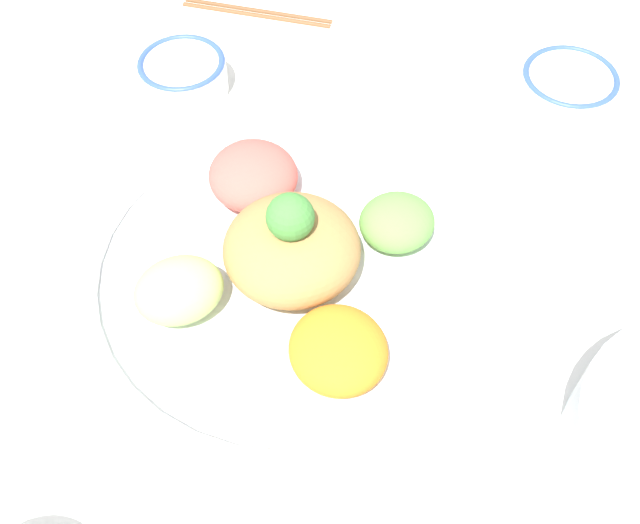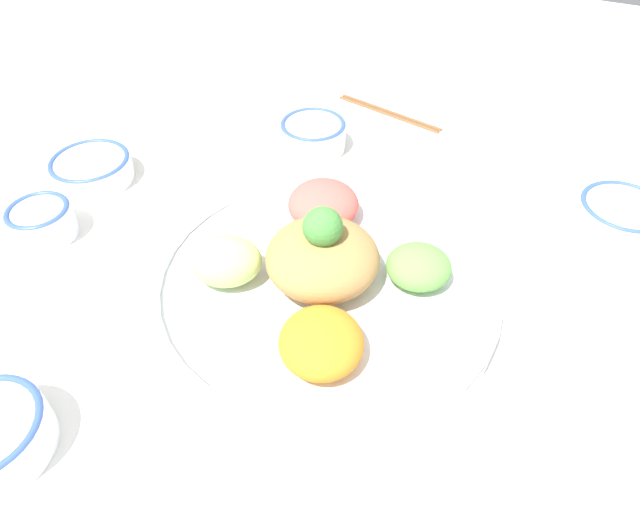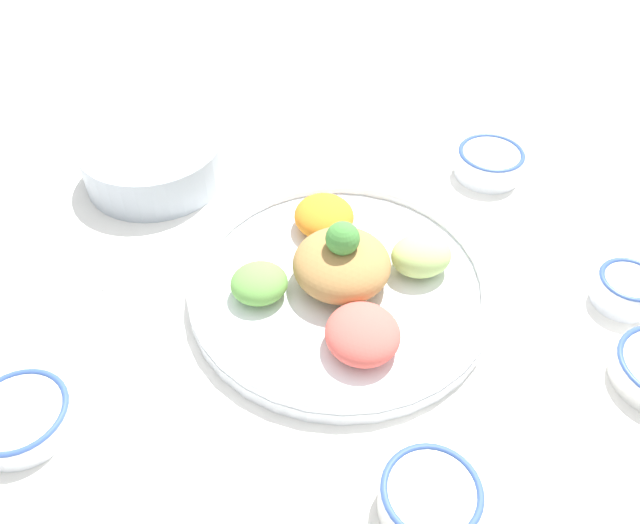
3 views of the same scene
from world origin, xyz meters
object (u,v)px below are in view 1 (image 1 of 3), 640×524
Objects in this scene: salad_platter at (288,266)px; sauce_bowl_far at (565,85)px; chopsticks_pair_near at (254,11)px; rice_bowl_blue at (180,74)px.

salad_platter reaches higher than sauce_bowl_far.
sauce_bowl_far reaches higher than chopsticks_pair_near.
salad_platter is 0.42m from sauce_bowl_far.
rice_bowl_blue is at bearing 76.86° from chopsticks_pair_near.
salad_platter is 2.03× the size of chopsticks_pair_near.
salad_platter reaches higher than rice_bowl_blue.
salad_platter is 0.44m from chopsticks_pair_near.
chopsticks_pair_near is at bearing -115.27° from rice_bowl_blue.
chopsticks_pair_near is (0.38, -0.15, -0.02)m from sauce_bowl_far.
rice_bowl_blue is 0.51× the size of chopsticks_pair_near.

